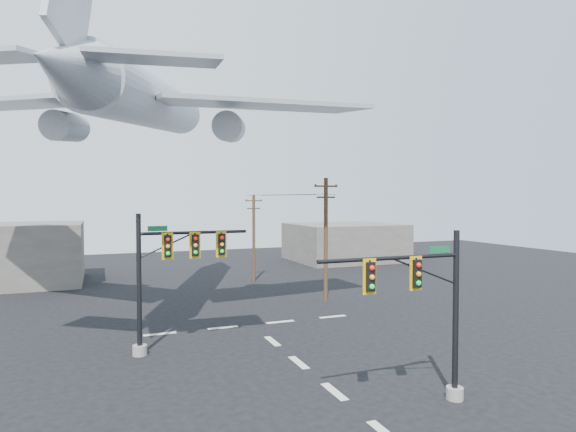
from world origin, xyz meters
name	(u,v)px	position (x,y,z in m)	size (l,w,h in m)	color
ground	(334,392)	(0.00, 0.00, 0.00)	(120.00, 120.00, 0.00)	black
lane_markings	(289,355)	(0.00, 5.33, 0.01)	(14.00, 21.20, 0.01)	beige
signal_mast_near	(429,312)	(2.96, -2.61, 3.80)	(6.71, 0.78, 7.10)	gray
signal_mast_far	(167,275)	(-6.02, 8.16, 4.26)	(6.32, 0.84, 7.62)	gray
utility_pole_a	(326,237)	(7.75, 16.73, 5.29)	(2.03, 0.34, 10.12)	#4D3721
utility_pole_b	(254,236)	(5.32, 28.51, 4.62)	(1.79, 0.30, 8.83)	#4D3721
power_lines	(286,195)	(6.54, 22.62, 8.78)	(4.15, 11.79, 0.03)	black
airliner	(149,102)	(-6.03, 17.10, 15.25)	(30.10, 32.67, 8.73)	#A7ABB3
building_right	(344,242)	(22.00, 40.00, 2.50)	(14.00, 12.00, 5.00)	slate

